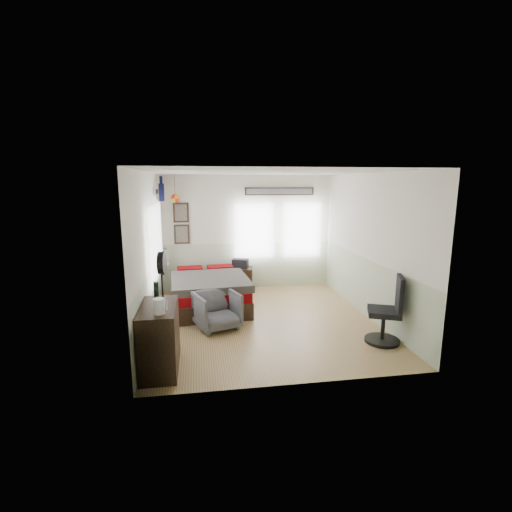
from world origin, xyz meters
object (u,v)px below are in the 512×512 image
object	(u,v)px
dresser	(160,338)
armchair	(217,310)
task_chair	(388,316)
bed	(209,291)
nightstand	(241,279)

from	to	relation	value
dresser	armchair	bearing A→B (deg)	57.72
armchair	task_chair	xyz separation A→B (m)	(2.65, -1.03, 0.12)
bed	armchair	distance (m)	1.21
bed	task_chair	xyz separation A→B (m)	(2.74, -2.24, 0.13)
armchair	nightstand	size ratio (longest dim) A/B	1.31
nightstand	task_chair	bearing A→B (deg)	-48.93
dresser	bed	bearing A→B (deg)	73.52
dresser	armchair	xyz separation A→B (m)	(0.85, 1.34, -0.12)
dresser	armchair	world-z (taller)	dresser
dresser	task_chair	bearing A→B (deg)	5.02
bed	dresser	bearing A→B (deg)	-110.43
bed	task_chair	bearing A→B (deg)	-43.18
dresser	armchair	distance (m)	1.59
nightstand	task_chair	distance (m)	3.83
dresser	nightstand	size ratio (longest dim) A/B	1.82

